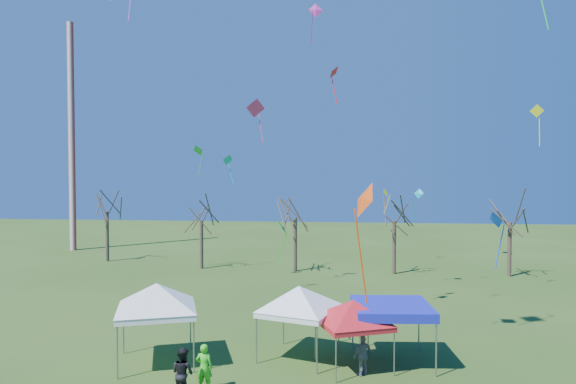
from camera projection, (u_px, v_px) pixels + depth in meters
name	position (u px, v px, depth m)	size (l,w,h in m)	color
radio_mast	(72.00, 137.00, 56.35)	(0.70, 0.70, 25.00)	silver
tree_0	(107.00, 194.00, 49.21)	(3.83, 3.83, 8.44)	#3D2D21
tree_1	(201.00, 204.00, 45.43)	(3.42, 3.42, 7.54)	#3D2D21
tree_2	(295.00, 199.00, 44.23)	(3.71, 3.71, 8.18)	#3D2D21
tree_3	(394.00, 202.00, 42.99)	(3.59, 3.59, 7.91)	#3D2D21
tree_4	(510.00, 203.00, 41.94)	(3.58, 3.58, 7.89)	#3D2D21
tent_white_west	(156.00, 289.00, 22.73)	(4.40, 4.40, 4.12)	gray
tent_white_mid	(299.00, 291.00, 23.33)	(4.13, 4.13, 3.83)	gray
tent_red	(353.00, 304.00, 22.10)	(3.63, 3.63, 3.45)	gray
tent_blue	(392.00, 309.00, 22.76)	(3.62, 3.62, 2.64)	gray
person_dark	(183.00, 373.00, 19.19)	(0.93, 0.72, 1.91)	black
person_grey	(363.00, 355.00, 21.37)	(1.00, 0.42, 1.71)	slate
person_green	(204.00, 367.00, 19.84)	(0.67, 0.44, 1.84)	#34CF21
kite_22	(418.00, 195.00, 37.84)	(0.99, 0.92, 2.74)	#0B9FAE
kite_2	(198.00, 150.00, 43.97)	(1.30, 1.14, 2.72)	green
kite_19	(386.00, 193.00, 41.45)	(0.66, 0.85, 2.08)	#CADD17
kite_24	(316.00, 11.00, 27.82)	(0.84, 0.50, 2.14)	#E432A8
kite_18	(334.00, 73.00, 28.35)	(0.76, 0.96, 2.14)	red
kite_17	(496.00, 221.00, 27.14)	(0.89, 1.11, 3.04)	blue
kite_11	(255.00, 108.00, 37.03)	(1.63, 1.38, 3.18)	#E3326E
kite_5	(363.00, 202.00, 14.93)	(0.89, 1.24, 3.65)	#EF4B0C
kite_1	(282.00, 227.00, 23.54)	(0.67, 0.98, 2.07)	green
kite_13	(228.00, 160.00, 39.49)	(1.01, 1.07, 2.38)	#0BA9A5
kite_12	(537.00, 112.00, 36.91)	(1.00, 0.48, 3.04)	#F8FD1A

